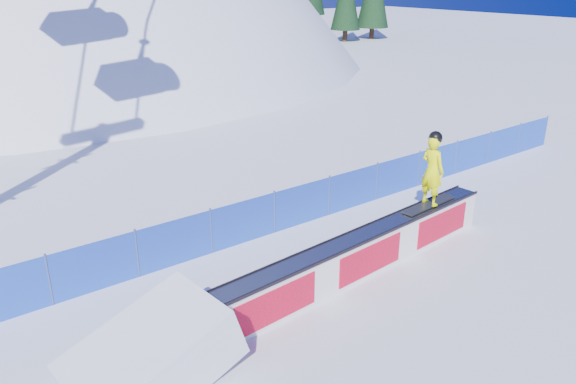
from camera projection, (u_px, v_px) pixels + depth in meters
ground at (477, 263)px, 14.04m from camera, size 160.00×160.00×0.00m
snow_hill at (63, 260)px, 51.67m from camera, size 64.00×64.00×64.00m
safety_fence at (354, 189)px, 17.15m from camera, size 22.05×0.05×1.30m
rail_box at (361, 254)px, 13.34m from camera, size 8.95×1.26×1.07m
snow_ramp at (153, 377)px, 10.10m from camera, size 3.11×2.07×1.86m
snowboarder at (432, 170)px, 14.39m from camera, size 1.94×0.68×2.00m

